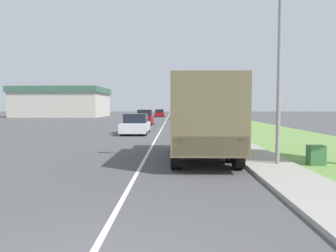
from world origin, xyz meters
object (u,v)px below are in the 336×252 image
car_fourth_ahead (160,113)px  car_third_ahead (180,115)px  car_nearest_ahead (136,125)px  car_second_ahead (145,118)px  car_farthest_ahead (177,112)px  military_truck (202,116)px  lamp_post (273,43)px

car_fourth_ahead → car_third_ahead: bearing=-75.3°
car_nearest_ahead → car_second_ahead: 12.06m
car_nearest_ahead → car_second_ahead: size_ratio=1.07×
car_nearest_ahead → car_fourth_ahead: car_nearest_ahead is taller
car_third_ahead → car_fourth_ahead: (-3.88, 14.79, -0.03)m
car_farthest_ahead → military_truck: bearing=-89.7°
car_second_ahead → car_farthest_ahead: car_second_ahead is taller
car_nearest_ahead → car_third_ahead: size_ratio=1.04×
military_truck → car_fourth_ahead: military_truck is taller
car_second_ahead → car_farthest_ahead: bearing=83.8°
car_third_ahead → lamp_post: lamp_post is taller
car_nearest_ahead → military_truck: bearing=-71.8°
car_second_ahead → lamp_post: (6.68, -25.74, 3.49)m
car_third_ahead → car_fourth_ahead: 15.29m
car_second_ahead → car_third_ahead: bearing=73.0°
car_fourth_ahead → lamp_post: 55.05m
car_nearest_ahead → car_fourth_ahead: bearing=90.0°
car_farthest_ahead → car_second_ahead: bearing=-96.2°
car_nearest_ahead → car_farthest_ahead: 49.51m
car_second_ahead → car_fourth_ahead: bearing=89.2°
military_truck → car_farthest_ahead: size_ratio=1.37×
car_farthest_ahead → lamp_post: 63.21m
car_fourth_ahead → military_truck: bearing=-85.7°
car_nearest_ahead → car_third_ahead: bearing=81.5°
car_third_ahead → lamp_post: (2.40, -39.78, 3.54)m
car_third_ahead → car_farthest_ahead: size_ratio=0.97×
car_second_ahead → lamp_post: size_ratio=0.65×
military_truck → car_nearest_ahead: 12.88m
car_second_ahead → car_nearest_ahead: bearing=-88.2°
military_truck → car_third_ahead: military_truck is taller
car_farthest_ahead → car_fourth_ahead: bearing=-113.2°
car_second_ahead → car_third_ahead: 14.68m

